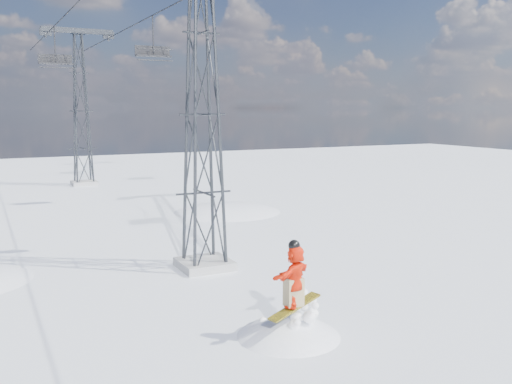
% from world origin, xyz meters
% --- Properties ---
extents(ground, '(120.00, 120.00, 0.00)m').
position_xyz_m(ground, '(0.00, 0.00, 0.00)').
color(ground, white).
rests_on(ground, ground).
extents(lift_tower_near, '(5.20, 1.80, 11.43)m').
position_xyz_m(lift_tower_near, '(0.80, 8.00, 5.47)').
color(lift_tower_near, '#999999').
rests_on(lift_tower_near, ground).
extents(lift_tower_far, '(5.20, 1.80, 11.43)m').
position_xyz_m(lift_tower_far, '(0.80, 33.00, 5.47)').
color(lift_tower_far, '#999999').
rests_on(lift_tower_far, ground).
extents(haul_cables, '(4.46, 51.00, 0.06)m').
position_xyz_m(haul_cables, '(0.80, 19.50, 10.85)').
color(haul_cables, black).
rests_on(haul_cables, ground).
extents(lift_chair_mid, '(2.02, 0.58, 2.51)m').
position_xyz_m(lift_chair_mid, '(3.00, 21.43, 8.84)').
color(lift_chair_mid, black).
rests_on(lift_chair_mid, ground).
extents(lift_chair_far, '(2.10, 0.61, 2.61)m').
position_xyz_m(lift_chair_far, '(-1.40, 28.41, 8.76)').
color(lift_chair_far, black).
rests_on(lift_chair_far, ground).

